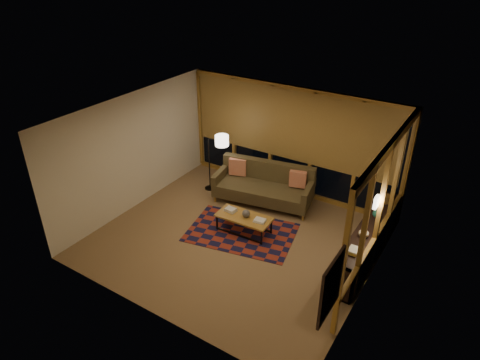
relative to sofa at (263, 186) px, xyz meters
The scene contains 21 objects.
floor 1.66m from the sofa, 81.11° to the right, with size 5.50×5.00×0.01m, color #997756.
ceiling 2.74m from the sofa, 81.11° to the right, with size 5.50×5.00×0.01m, color silver.
walls 1.82m from the sofa, 81.11° to the right, with size 5.51×5.01×2.70m.
window_wall_back 1.25m from the sofa, 73.93° to the left, with size 5.30×0.16×2.60m, color #AB7F34, non-canonical shape.
window_wall_right 3.21m from the sofa, 18.42° to the right, with size 0.16×3.70×2.60m, color #AB7F34, non-canonical shape.
wall_art 4.63m from the sofa, 49.20° to the right, with size 0.06×0.74×0.94m, color red, non-canonical shape.
wall_sconce 3.26m from the sofa, 21.43° to the right, with size 0.12×0.18×0.22m, color white, non-canonical shape.
sofa is the anchor object (origin of this frame).
pillow_left 0.82m from the sofa, behind, with size 0.42×0.14×0.42m, color red, non-canonical shape.
pillow_right 0.82m from the sofa, 23.93° to the left, with size 0.39×0.13×0.39m, color red, non-canonical shape.
area_rug 1.41m from the sofa, 80.51° to the right, with size 2.25×1.50×0.01m, color maroon.
coffee_table 1.31m from the sofa, 78.85° to the right, with size 1.19×0.54×0.40m, color #AB7F34, non-canonical shape.
book_stack_a 1.26m from the sofa, 94.73° to the right, with size 0.22×0.17×0.06m, color silver, non-canonical shape.
book_stack_b 1.39m from the sofa, 63.06° to the right, with size 0.23×0.18×0.05m, color silver, non-canonical shape.
ceramic_pot 1.28m from the sofa, 76.74° to the right, with size 0.17×0.17×0.17m, color black.
floor_lamp 1.51m from the sofa, behind, with size 0.51×0.33×1.52m, color black, non-canonical shape.
bookshelf 2.81m from the sofa, 13.22° to the right, with size 0.40×2.96×0.74m, color black, non-canonical shape.
basket 2.76m from the sofa, ahead, with size 0.21×0.21×0.16m, color olive.
teal_bowl 2.78m from the sofa, ahead, with size 0.15×0.15×0.15m, color #1B6052.
vase 2.97m from the sofa, 21.79° to the right, with size 0.19×0.19×0.20m, color #C5B493.
shelf_book_stack 3.20m from the sofa, 30.76° to the right, with size 0.19×0.26×0.08m, color silver, non-canonical shape.
Camera 1 is at (4.00, -6.14, 5.46)m, focal length 32.00 mm.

